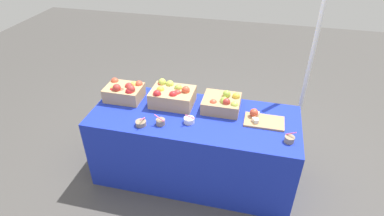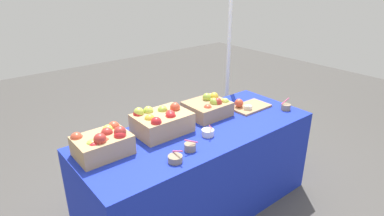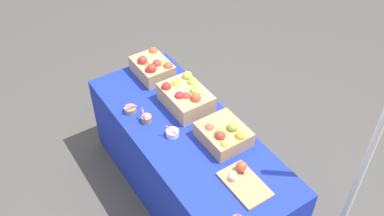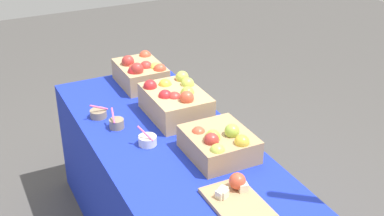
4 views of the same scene
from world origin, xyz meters
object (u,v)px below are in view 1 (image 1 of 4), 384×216
object	(u,v)px
cutting_board_front	(261,119)
tent_pole	(309,67)
sample_bowl_mid	(189,120)
sample_bowl_far	(161,122)
sample_bowl_near	(289,139)
sample_bowl_extra	(141,123)
apple_crate_middle	(172,96)
apple_crate_right	(222,103)
apple_crate_left	(124,91)

from	to	relation	value
cutting_board_front	tent_pole	distance (m)	0.81
sample_bowl_mid	sample_bowl_far	size ratio (longest dim) A/B	1.06
sample_bowl_near	sample_bowl_mid	xyz separation A→B (m)	(-0.85, 0.07, -0.00)
sample_bowl_near	sample_bowl_far	xyz separation A→B (m)	(-1.09, -0.02, 0.00)
sample_bowl_extra	tent_pole	world-z (taller)	tent_pole
apple_crate_middle	cutting_board_front	world-z (taller)	apple_crate_middle
apple_crate_right	cutting_board_front	distance (m)	0.38
apple_crate_middle	sample_bowl_mid	size ratio (longest dim) A/B	3.68
apple_crate_right	sample_bowl_mid	world-z (taller)	apple_crate_right
cutting_board_front	sample_bowl_far	distance (m)	0.89
apple_crate_left	apple_crate_right	distance (m)	0.96
apple_crate_left	sample_bowl_far	xyz separation A→B (m)	(0.47, -0.32, -0.06)
sample_bowl_far	sample_bowl_mid	bearing A→B (deg)	19.71
apple_crate_left	apple_crate_right	bearing A→B (deg)	2.26
cutting_board_front	sample_bowl_mid	bearing A→B (deg)	-164.88
apple_crate_left	sample_bowl_extra	bearing A→B (deg)	-50.09
apple_crate_left	apple_crate_middle	xyz separation A→B (m)	(0.48, 0.03, 0.00)
sample_bowl_near	sample_bowl_extra	world-z (taller)	sample_bowl_near
apple_crate_left	sample_bowl_near	size ratio (longest dim) A/B	3.42
apple_crate_middle	tent_pole	xyz separation A→B (m)	(1.25, 0.56, 0.17)
apple_crate_middle	sample_bowl_extra	size ratio (longest dim) A/B	3.94
apple_crate_left	apple_crate_middle	bearing A→B (deg)	3.31
apple_crate_right	cutting_board_front	size ratio (longest dim) A/B	0.98
cutting_board_front	sample_bowl_near	xyz separation A→B (m)	(0.24, -0.23, 0.00)
apple_crate_left	sample_bowl_mid	bearing A→B (deg)	-18.42
cutting_board_front	sample_bowl_near	world-z (taller)	sample_bowl_near
sample_bowl_far	sample_bowl_extra	distance (m)	0.17
sample_bowl_near	tent_pole	bearing A→B (deg)	79.40
cutting_board_front	sample_bowl_far	world-z (taller)	sample_bowl_far
sample_bowl_far	tent_pole	size ratio (longest dim) A/B	0.05
apple_crate_left	tent_pole	xyz separation A→B (m)	(1.73, 0.58, 0.18)
apple_crate_right	cutting_board_front	bearing A→B (deg)	-16.44
apple_crate_middle	sample_bowl_extra	distance (m)	0.44
cutting_board_front	sample_bowl_extra	xyz separation A→B (m)	(-1.01, -0.30, 0.00)
apple_crate_left	sample_bowl_mid	xyz separation A→B (m)	(0.71, -0.24, -0.06)
cutting_board_front	sample_bowl_mid	size ratio (longest dim) A/B	3.17
tent_pole	apple_crate_middle	bearing A→B (deg)	-156.00
sample_bowl_mid	tent_pole	size ratio (longest dim) A/B	0.05
apple_crate_left	apple_crate_right	size ratio (longest dim) A/B	1.03
sample_bowl_extra	tent_pole	xyz separation A→B (m)	(1.42, 0.96, 0.24)
sample_bowl_extra	cutting_board_front	bearing A→B (deg)	16.61
apple_crate_left	sample_bowl_near	world-z (taller)	apple_crate_left
sample_bowl_near	tent_pole	size ratio (longest dim) A/B	0.05
sample_bowl_near	tent_pole	xyz separation A→B (m)	(0.17, 0.89, 0.23)
apple_crate_middle	tent_pole	size ratio (longest dim) A/B	0.20
apple_crate_right	sample_bowl_far	distance (m)	0.60
apple_crate_middle	apple_crate_right	bearing A→B (deg)	1.22
apple_crate_right	sample_bowl_near	size ratio (longest dim) A/B	3.33
apple_crate_left	cutting_board_front	world-z (taller)	apple_crate_left
sample_bowl_near	sample_bowl_far	world-z (taller)	same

